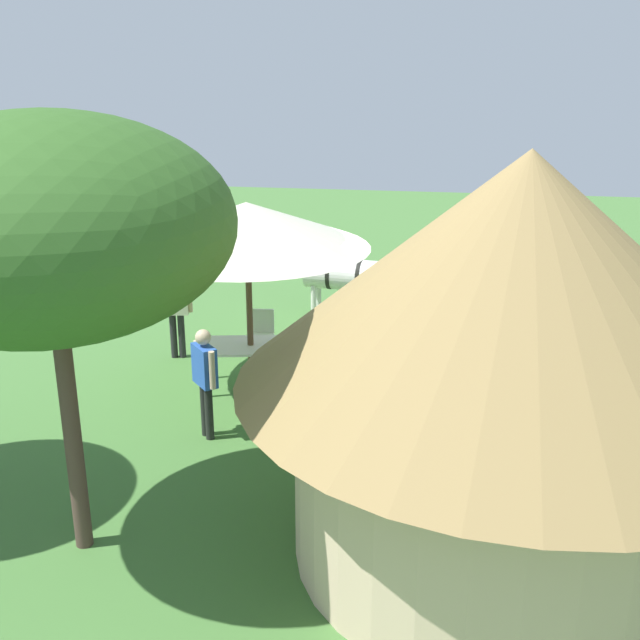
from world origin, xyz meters
name	(u,v)px	position (x,y,z in m)	size (l,w,h in m)	color
ground_plane	(355,370)	(0.00, 0.00, 0.00)	(36.00, 36.00, 0.00)	#447435
thatched_hut	(516,343)	(-2.15, 4.86, 2.46)	(5.75, 5.75, 4.40)	beige
shade_umbrella	(247,225)	(1.60, 0.97, 2.70)	(3.83, 3.83, 3.06)	brown
patio_dining_table	(251,349)	(1.60, 0.97, 0.66)	(1.54, 1.11, 0.74)	silver
patio_chair_west_end	(256,388)	(1.24, 2.15, 0.52)	(0.54, 0.53, 0.90)	silver
patio_chair_near_hut	(261,331)	(1.71, -0.26, 0.52)	(0.48, 0.46, 0.90)	silver
guest_beside_umbrella	(176,305)	(3.21, -0.11, 0.99)	(0.58, 0.28, 1.65)	#262428
guest_behind_table	(205,374)	(1.81, 2.78, 0.98)	(0.44, 0.47, 1.63)	black
standing_watcher	(457,280)	(-1.71, -2.45, 0.99)	(0.45, 0.47, 1.65)	black
striped_lounge_chair	(382,372)	(-0.52, 0.64, 0.26)	(0.96, 0.86, 0.63)	#3675BB
zebra_nearest_camera	(566,320)	(-3.50, -0.36, 0.98)	(1.88, 1.53, 1.52)	silver
zebra_by_umbrella	(342,275)	(0.54, -2.46, 0.99)	(2.27, 0.84, 1.53)	silver
acacia_tree_left_background	(48,226)	(2.45, 5.49, 3.64)	(3.69, 3.69, 4.76)	#4C382F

